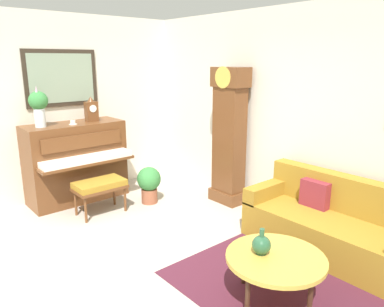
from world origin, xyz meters
TOP-DOWN VIEW (x-y plane):
  - ground_plane at (0.00, 0.00)m, footprint 6.40×6.00m
  - wall_left at (-2.60, 0.01)m, footprint 0.13×4.90m
  - wall_back at (0.00, 2.40)m, footprint 5.30×0.13m
  - area_rug at (1.27, 0.88)m, footprint 2.10×1.50m
  - piano at (-2.23, 0.40)m, footprint 0.87×1.44m
  - piano_bench at (-1.51, 0.42)m, footprint 0.42×0.70m
  - grandfather_clock at (-0.67, 2.12)m, footprint 0.52×0.34m
  - couch at (1.15, 1.92)m, footprint 1.90×0.80m
  - coffee_table at (1.29, 0.69)m, footprint 0.88×0.88m
  - mantel_clock at (-2.23, 0.70)m, footprint 0.13×0.18m
  - flower_vase at (-2.23, -0.07)m, footprint 0.26×0.26m
  - teacup at (-2.14, 0.36)m, footprint 0.12×0.12m
  - green_jug at (1.18, 0.63)m, footprint 0.17×0.17m
  - potted_plant at (-1.40, 1.16)m, footprint 0.36×0.36m

SIDE VIEW (x-z plane):
  - ground_plane at x=0.00m, z-range -0.10..0.00m
  - area_rug at x=1.27m, z-range 0.00..0.01m
  - couch at x=1.15m, z-range -0.11..0.73m
  - potted_plant at x=-1.40m, z-range 0.04..0.60m
  - piano_bench at x=-1.51m, z-range 0.17..0.65m
  - coffee_table at x=1.29m, z-range 0.19..0.64m
  - green_jug at x=1.18m, z-range 0.42..0.66m
  - piano at x=-2.23m, z-range 0.01..1.21m
  - grandfather_clock at x=-0.67m, z-range -0.05..1.98m
  - teacup at x=-2.14m, z-range 1.20..1.26m
  - mantel_clock at x=-2.23m, z-range 1.18..1.56m
  - wall_back at x=0.00m, z-range 0.00..2.80m
  - wall_left at x=-2.60m, z-range 0.01..2.81m
  - flower_vase at x=-2.23m, z-range 1.23..1.81m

